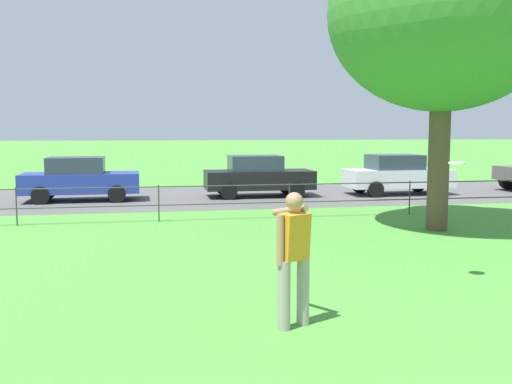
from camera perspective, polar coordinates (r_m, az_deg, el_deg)
name	(u,v)px	position (r m, az deg, el deg)	size (l,w,h in m)	color
street_strip	(253,196)	(21.88, -0.31, -0.36)	(80.00, 7.53, 0.01)	#565454
park_fence	(289,194)	(16.26, 3.32, -0.25)	(36.41, 0.04, 1.00)	#333833
tree_large_lawn	(447,5)	(15.42, 18.39, 17.10)	(5.92, 5.74, 7.81)	brown
person_thrower	(293,255)	(7.22, 3.68, -6.22)	(0.47, 0.85, 1.71)	gray
frisbee	(457,163)	(9.78, 19.24, 2.73)	(0.38, 0.38, 0.03)	white
car_blue_far_right	(80,179)	(21.13, -17.02, 1.26)	(4.03, 1.87, 1.54)	#233899
car_black_center	(258,176)	(21.50, 0.20, 1.60)	(4.01, 1.84, 1.54)	black
car_white_right	(397,174)	(22.90, 13.76, 1.70)	(4.00, 1.82, 1.54)	silver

